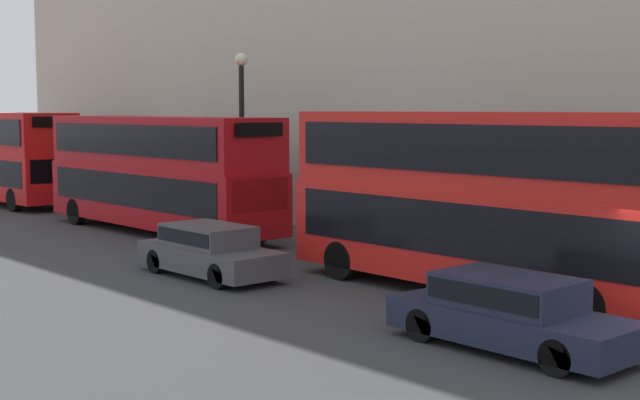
# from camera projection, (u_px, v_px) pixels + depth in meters

# --- Properties ---
(bus_leading) EXTENTS (2.59, 10.30, 4.30)m
(bus_leading) POSITION_uv_depth(u_px,v_px,m) (481.00, 195.00, 20.75)
(bus_leading) COLOR red
(bus_leading) RESTS_ON ground
(bus_second_in_queue) EXTENTS (2.59, 11.44, 4.09)m
(bus_second_in_queue) POSITION_uv_depth(u_px,v_px,m) (159.00, 169.00, 31.14)
(bus_second_in_queue) COLOR #A80F14
(bus_second_in_queue) RESTS_ON ground
(bus_third_in_queue) EXTENTS (2.59, 10.22, 4.18)m
(bus_third_in_queue) POSITION_uv_depth(u_px,v_px,m) (5.00, 153.00, 40.99)
(bus_third_in_queue) COLOR red
(bus_third_in_queue) RESTS_ON ground
(car_dark_sedan) EXTENTS (1.79, 4.62, 1.36)m
(car_dark_sedan) POSITION_uv_depth(u_px,v_px,m) (510.00, 310.00, 16.18)
(car_dark_sedan) COLOR #1E2338
(car_dark_sedan) RESTS_ON ground
(car_hatchback) EXTENTS (1.77, 4.43, 1.36)m
(car_hatchback) POSITION_uv_depth(u_px,v_px,m) (210.00, 249.00, 23.19)
(car_hatchback) COLOR #47474C
(car_hatchback) RESTS_ON ground
(street_lamp) EXTENTS (0.44, 0.44, 6.25)m
(street_lamp) POSITION_uv_depth(u_px,v_px,m) (242.00, 123.00, 30.53)
(street_lamp) COLOR black
(street_lamp) RESTS_ON ground
(pedestrian) EXTENTS (0.36, 0.36, 1.58)m
(pedestrian) POSITION_uv_depth(u_px,v_px,m) (257.00, 215.00, 30.48)
(pedestrian) COLOR maroon
(pedestrian) RESTS_ON ground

